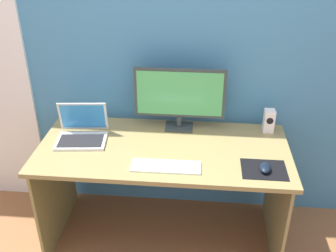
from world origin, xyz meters
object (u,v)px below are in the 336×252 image
(speaker_right, at_px, (269,121))
(monitor, at_px, (180,96))
(laptop, at_px, (82,133))
(mouse, at_px, (265,168))
(keyboard_external, at_px, (166,166))

(speaker_right, bearing_deg, monitor, -179.10)
(laptop, bearing_deg, mouse, -12.59)
(monitor, xyz_separation_m, keyboard_external, (-0.04, -0.46, -0.22))
(speaker_right, relative_size, laptop, 0.46)
(speaker_right, xyz_separation_m, laptop, (-1.18, -0.21, -0.03))
(speaker_right, bearing_deg, laptop, -169.86)
(keyboard_external, bearing_deg, monitor, 84.10)
(keyboard_external, relative_size, mouse, 3.94)
(keyboard_external, distance_m, mouse, 0.55)
(laptop, bearing_deg, speaker_right, 10.14)
(speaker_right, xyz_separation_m, keyboard_external, (-0.62, -0.47, -0.07))
(monitor, bearing_deg, mouse, -41.48)
(laptop, bearing_deg, keyboard_external, -25.28)
(keyboard_external, height_order, mouse, mouse)
(speaker_right, relative_size, keyboard_external, 0.38)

